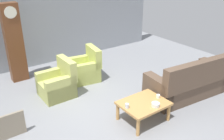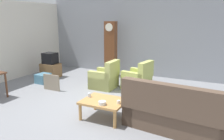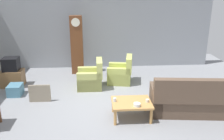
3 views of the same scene
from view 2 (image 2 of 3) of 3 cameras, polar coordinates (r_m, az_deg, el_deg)
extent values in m
plane|color=gray|center=(5.81, -3.26, -9.07)|extent=(10.40, 10.40, 0.00)
cube|color=gray|center=(8.73, 8.24, 9.09)|extent=(8.40, 0.16, 3.20)
cube|color=brown|center=(4.69, 16.77, -12.38)|extent=(2.18, 1.05, 0.44)
cube|color=brown|center=(4.16, 15.93, -7.83)|extent=(2.11, 0.42, 0.60)
cube|color=brown|center=(4.92, 6.25, -9.08)|extent=(0.33, 0.86, 0.68)
cube|color=brown|center=(4.50, 23.24, -8.47)|extent=(0.38, 0.19, 0.36)
cube|color=#C6B284|center=(4.71, 11.58, -6.69)|extent=(0.36, 0.14, 0.36)
cube|color=#B7BC66|center=(7.13, -2.18, -3.12)|extent=(0.76, 0.76, 0.40)
cube|color=#B7BC66|center=(6.88, 0.14, 0.24)|extent=(0.18, 0.76, 0.52)
cube|color=#B7BC66|center=(7.36, -1.11, -1.79)|extent=(0.76, 0.16, 0.60)
cube|color=#B7BC66|center=(6.85, -3.36, -2.95)|extent=(0.76, 0.16, 0.60)
cube|color=#BAC461|center=(7.10, 6.48, -3.26)|extent=(0.87, 0.87, 0.40)
cube|color=#BAC461|center=(6.85, 8.92, 0.02)|extent=(0.30, 0.78, 0.52)
cube|color=#BAC461|center=(7.33, 7.63, -1.96)|extent=(0.78, 0.28, 0.60)
cube|color=#BAC461|center=(6.82, 5.28, -3.04)|extent=(0.78, 0.28, 0.60)
cube|color=tan|center=(4.92, -2.16, -8.23)|extent=(0.96, 0.76, 0.05)
cylinder|color=tan|center=(4.95, -8.35, -10.90)|extent=(0.07, 0.07, 0.38)
cylinder|color=tan|center=(4.57, 0.75, -12.90)|extent=(0.07, 0.07, 0.38)
cylinder|color=tan|center=(5.46, -4.52, -8.48)|extent=(0.07, 0.07, 0.38)
cylinder|color=tan|center=(5.11, 3.86, -10.00)|extent=(0.07, 0.07, 0.38)
cylinder|color=#56331E|center=(6.91, -26.03, -3.68)|extent=(0.06, 0.06, 0.71)
cube|color=brown|center=(8.45, -0.34, 5.46)|extent=(0.44, 0.28, 2.13)
cylinder|color=silver|center=(8.24, -0.82, 11.18)|extent=(0.30, 0.02, 0.30)
cube|color=brown|center=(8.77, -15.78, -0.07)|extent=(0.68, 0.52, 0.54)
cube|color=black|center=(8.68, -15.97, 3.01)|extent=(0.48, 0.44, 0.42)
cube|color=gray|center=(7.13, -15.64, -3.17)|extent=(0.60, 0.05, 0.51)
cube|color=teal|center=(8.07, -17.66, -2.09)|extent=(0.39, 0.47, 0.32)
cylinder|color=white|center=(4.71, 1.72, -8.41)|extent=(0.08, 0.08, 0.07)
cylinder|color=silver|center=(5.12, -6.02, -6.56)|extent=(0.08, 0.08, 0.10)
cylinder|color=white|center=(4.66, -2.60, -8.66)|extent=(0.17, 0.17, 0.08)
camera|label=1|loc=(5.36, -56.75, 17.29)|focal=39.19mm
camera|label=3|loc=(3.38, -91.29, 14.95)|focal=39.27mm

